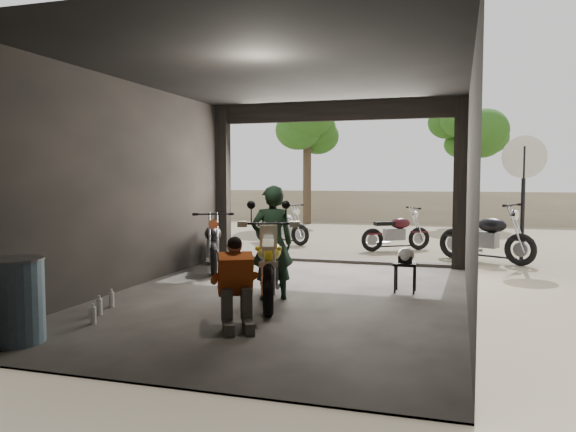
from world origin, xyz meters
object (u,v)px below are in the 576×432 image
Objects in this scene: rider at (272,243)px; mechanic at (236,286)px; stool at (405,268)px; oil_drum at (15,302)px; outside_bike_b at (396,229)px; main_bike at (269,261)px; outside_bike_c at (486,233)px; outside_bike_a at (281,224)px; helmet at (406,255)px; sign_post at (524,177)px; left_bike at (213,241)px.

mechanic is at bearing 68.17° from rider.
stool is 5.25m from oil_drum.
mechanic is at bearing 140.04° from outside_bike_b.
outside_bike_b is at bearing 97.66° from stool.
main_bike is at bearing 63.99° from mechanic.
outside_bike_c is at bearing 40.91° from main_bike.
outside_bike_a is 5.22m from outside_bike_c.
helmet is 5.23m from oil_drum.
sign_post is at bearing -154.11° from rider.
main_bike reaches higher than stool.
mechanic is (2.00, -7.96, -0.01)m from outside_bike_a.
outside_bike_c is at bearing 36.34° from mechanic.
outside_bike_c is 1.33m from sign_post.
rider is 1.60× the size of mechanic.
outside_bike_c is at bearing -87.34° from outside_bike_a.
outside_bike_a is at bearing 168.17° from sign_post.
sign_post is at bearing 31.56° from mechanic.
left_bike is 3.79m from helmet.
mechanic is 1.13× the size of oil_drum.
outside_bike_a reaches higher than mechanic.
outside_bike_a is at bearing 98.08° from outside_bike_c.
outside_bike_c is 3.90× the size of stool.
outside_bike_c is at bearing -171.26° from sign_post.
outside_bike_a is at bearing 48.15° from outside_bike_b.
oil_drum is at bearing -133.66° from stool.
stool is (3.62, -1.08, -0.16)m from left_bike.
rider is (1.89, -6.38, 0.29)m from outside_bike_a.
outside_bike_c is 5.54m from rider.
main_bike is 0.70× the size of sign_post.
outside_bike_a is at bearing 64.33° from left_bike.
main_bike is 3.06m from left_bike.
outside_bike_a reaches higher than oil_drum.
main_bike is 1.00× the size of outside_bike_c.
left_bike is at bearing -157.60° from outside_bike_a.
left_bike reaches higher than mechanic.
left_bike is (-1.93, 2.38, -0.05)m from main_bike.
outside_bike_a is 0.95× the size of rider.
outside_bike_b is (2.98, -0.50, -0.01)m from outside_bike_a.
left_bike is at bearing 144.76° from outside_bike_c.
outside_bike_b reaches higher than helmet.
left_bike is 1.07× the size of outside_bike_b.
outside_bike_c is 3.82m from stool.
outside_bike_a is (-1.94, 6.65, -0.08)m from main_bike.
stool is at bearing -42.43° from left_bike.
rider reaches higher than outside_bike_a.
outside_bike_c is at bearing 1.27° from left_bike.
stool is at bearing -113.40° from sign_post.
stool is at bearing 19.83° from main_bike.
left_bike is 1.06× the size of outside_bike_a.
stool is 0.51× the size of oil_drum.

